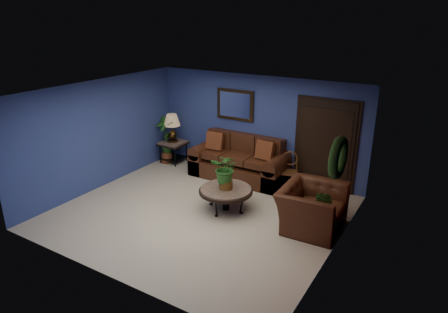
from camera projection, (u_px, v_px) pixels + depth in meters
The scene contains 18 objects.
floor at pixel (200, 212), 8.24m from camera, with size 5.50×5.50×0.00m, color beige.
wall_back at pixel (257, 126), 9.83m from camera, with size 5.50×0.04×2.50m, color navy.
wall_left at pixel (101, 134), 9.16m from camera, with size 0.04×5.00×2.50m, color navy.
wall_right_brick at pixel (338, 185), 6.47m from camera, with size 0.04×5.00×2.50m, color maroon.
ceiling at pixel (198, 92), 7.39m from camera, with size 5.50×5.00×0.02m, color silver.
crown_molding at pixel (344, 114), 6.09m from camera, with size 0.03×5.00×0.14m, color white.
wall_mirror at pixel (235, 105), 9.93m from camera, with size 1.02×0.06×0.77m, color #432D14.
closet_door at pixel (325, 146), 9.02m from camera, with size 1.44×0.06×2.18m, color black.
wreath at pixel (338, 158), 6.39m from camera, with size 0.72×0.72×0.16m, color black.
sofa at pixel (241, 164), 9.90m from camera, with size 2.39×1.03×1.07m.
coffee_table at pixel (226, 191), 8.23m from camera, with size 1.11×1.11×0.48m.
end_table at pixel (173, 146), 10.86m from camera, with size 0.64×0.64×0.59m.
table_lamp at pixel (172, 125), 10.65m from camera, with size 0.44×0.44×0.73m.
side_chair at pixel (289, 168), 9.26m from camera, with size 0.44×0.44×0.87m.
armchair at pixel (312, 208), 7.54m from camera, with size 1.27×1.11×0.83m, color #401F12.
coffee_plant at pixel (226, 169), 8.07m from camera, with size 0.64×0.57×0.76m.
floor_plant at pixel (322, 210), 7.41m from camera, with size 0.46×0.41×0.84m.
tall_plant at pixel (166, 136), 10.76m from camera, with size 0.69×0.58×1.38m.
Camera 1 is at (4.24, -6.03, 3.90)m, focal length 32.00 mm.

